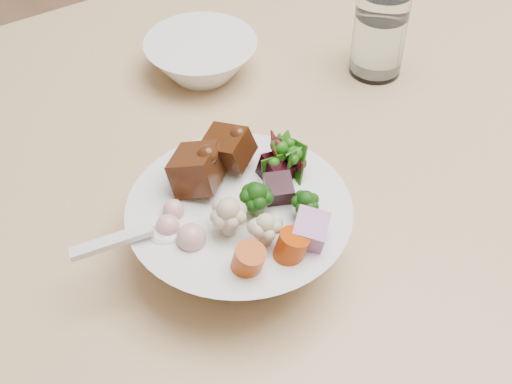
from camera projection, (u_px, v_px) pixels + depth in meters
dining_table at (447, 135)px, 0.94m from camera, size 1.64×0.99×0.75m
food_bowl at (240, 225)px, 0.68m from camera, size 0.21×0.21×0.11m
soup_spoon at (154, 235)px, 0.64m from camera, size 0.11×0.06×0.02m
water_glass at (379, 36)px, 0.88m from camera, size 0.07×0.07×0.11m
side_bowl at (201, 58)px, 0.90m from camera, size 0.14×0.14×0.05m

